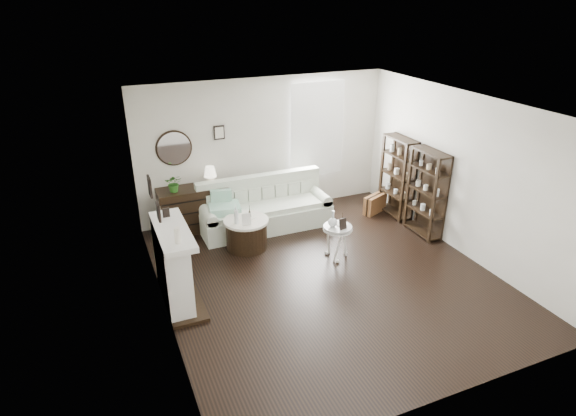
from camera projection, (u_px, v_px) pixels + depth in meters
name	position (u px, v px, depth m)	size (l,w,h in m)	color
room	(300.00, 132.00, 9.51)	(5.50, 5.50, 5.50)	black
fireplace	(174.00, 268.00, 6.85)	(0.50, 1.40, 1.84)	silver
shelf_unit_far	(398.00, 177.00, 9.45)	(0.30, 0.80, 1.60)	black
shelf_unit_near	(426.00, 193.00, 8.69)	(0.30, 0.80, 1.60)	black
sofa	(264.00, 211.00, 9.16)	(2.46, 0.85, 0.96)	beige
quilt	(225.00, 208.00, 8.67)	(0.55, 0.45, 0.14)	#279072
suitcase	(375.00, 204.00, 9.78)	(0.56, 0.19, 0.38)	brown
dresser	(193.00, 209.00, 9.00)	(1.26, 0.54, 0.84)	black
table_lamp	(210.00, 176.00, 8.88)	(0.23, 0.23, 0.37)	white
potted_plant	(174.00, 183.00, 8.60)	(0.29, 0.26, 0.33)	#27601B
drum_table	(246.00, 233.00, 8.40)	(0.78, 0.78, 0.54)	black
pedestal_table	(338.00, 229.00, 7.97)	(0.49, 0.49, 0.59)	white
eiffel_drum	(250.00, 212.00, 8.32)	(0.12, 0.12, 0.21)	black
bottle_drum	(236.00, 215.00, 8.08)	(0.07, 0.07, 0.31)	silver
card_frame_drum	(246.00, 219.00, 8.07)	(0.15, 0.01, 0.20)	silver
eiffel_ped	(342.00, 219.00, 7.97)	(0.11, 0.11, 0.20)	black
flask_ped	(333.00, 219.00, 7.88)	(0.15, 0.15, 0.29)	silver
card_frame_ped	(343.00, 224.00, 7.81)	(0.14, 0.01, 0.19)	black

